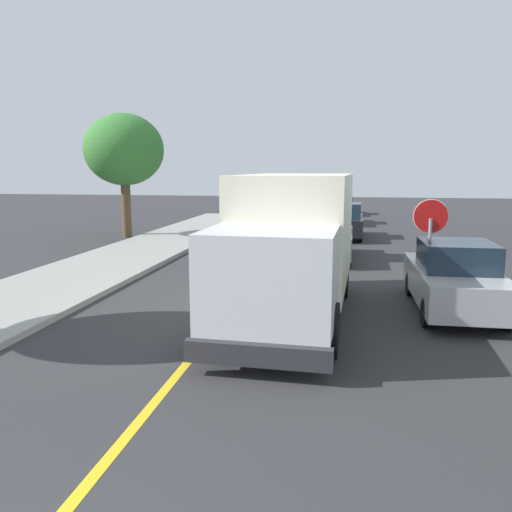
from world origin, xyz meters
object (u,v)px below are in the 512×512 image
parked_car_furthest (339,203)px  stop_sign (430,233)px  parked_car_mid (344,222)px  parked_car_far (339,210)px  street_tree_down_block (124,150)px  parked_car_near (328,238)px  box_truck (293,239)px  parked_van_across (454,278)px

parked_car_furthest → stop_sign: (2.49, -26.23, 1.06)m
parked_car_mid → stop_sign: 13.23m
parked_car_far → stop_sign: (2.37, -19.71, 1.06)m
parked_car_mid → street_tree_down_block: street_tree_down_block is taller
stop_sign → parked_car_near: bearing=110.6°
parked_car_far → street_tree_down_block: 13.51m
box_truck → stop_sign: bearing=15.4°
parked_car_far → parked_car_furthest: (-0.12, 6.52, 0.00)m
parked_van_across → parked_car_near: bearing=115.4°
parked_van_across → street_tree_down_block: bearing=139.2°
parked_car_mid → street_tree_down_block: 11.09m
parked_van_across → parked_car_mid: bearing=101.6°
parked_car_furthest → street_tree_down_block: bearing=-123.9°
parked_car_mid → stop_sign: bearing=-81.1°
box_truck → parked_car_near: size_ratio=1.64×
parked_car_mid → parked_van_across: (2.66, -12.91, 0.00)m
box_truck → parked_car_furthest: box_truck is taller
parked_car_furthest → street_tree_down_block: 18.19m
parked_car_mid → parked_car_far: size_ratio=1.01×
parked_van_across → stop_sign: 1.24m
parked_car_far → parked_car_furthest: 6.52m
parked_car_furthest → parked_car_near: bearing=-90.3°
parked_car_near → parked_car_far: size_ratio=1.00×
parked_car_far → street_tree_down_block: size_ratio=0.74×
parked_car_near → parked_van_across: same height
box_truck → parked_car_near: bearing=86.2°
parked_van_across → street_tree_down_block: size_ratio=0.75×
parked_van_across → parked_car_furthest: bearing=96.8°
box_truck → parked_van_across: (3.72, 0.97, -0.97)m
parked_car_near → parked_car_furthest: 19.36m
parked_car_furthest → parked_car_mid: bearing=-88.0°
parked_car_mid → parked_car_far: bearing=92.9°
parked_van_across → stop_sign: stop_sign is taller
stop_sign → street_tree_down_block: street_tree_down_block is taller
parked_van_across → street_tree_down_block: (-13.09, 11.29, 3.40)m
parked_car_far → parked_van_across: bearing=-81.3°
parked_car_furthest → parked_van_across: 26.30m
street_tree_down_block → parked_van_across: bearing=-40.8°
parked_car_mid → parked_car_far: 6.69m
parked_car_near → parked_car_mid: bearing=84.9°
parked_car_near → parked_car_furthest: size_ratio=0.99×
box_truck → parked_van_across: 3.97m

